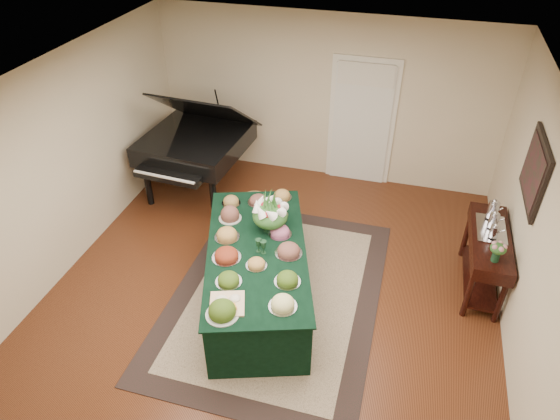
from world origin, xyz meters
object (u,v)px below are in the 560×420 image
(floral_centerpiece, at_px, (270,212))
(mahogany_sideboard, at_px, (488,247))
(buffet_table, at_px, (257,274))
(grand_piano, at_px, (196,143))

(floral_centerpiece, distance_m, mahogany_sideboard, 2.69)
(floral_centerpiece, bearing_deg, buffet_table, -96.53)
(floral_centerpiece, relative_size, mahogany_sideboard, 0.33)
(buffet_table, xyz_separation_m, grand_piano, (-1.66, 2.07, 0.49))
(floral_centerpiece, bearing_deg, mahogany_sideboard, 12.34)
(grand_piano, bearing_deg, buffet_table, -51.28)
(buffet_table, height_order, floral_centerpiece, floral_centerpiece)
(buffet_table, relative_size, grand_piano, 1.45)
(mahogany_sideboard, bearing_deg, buffet_table, -159.76)
(buffet_table, distance_m, mahogany_sideboard, 2.83)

